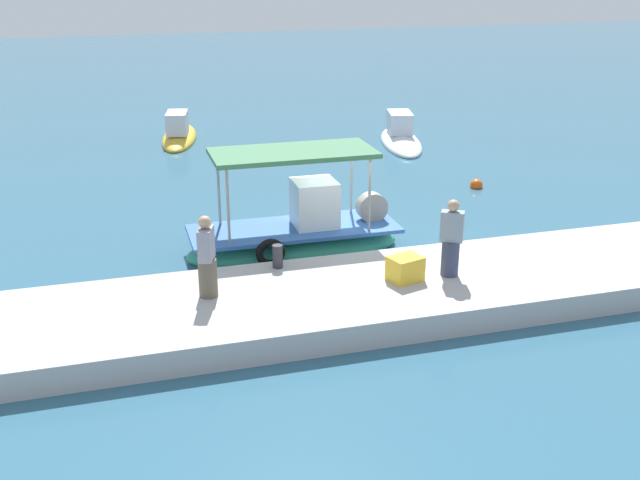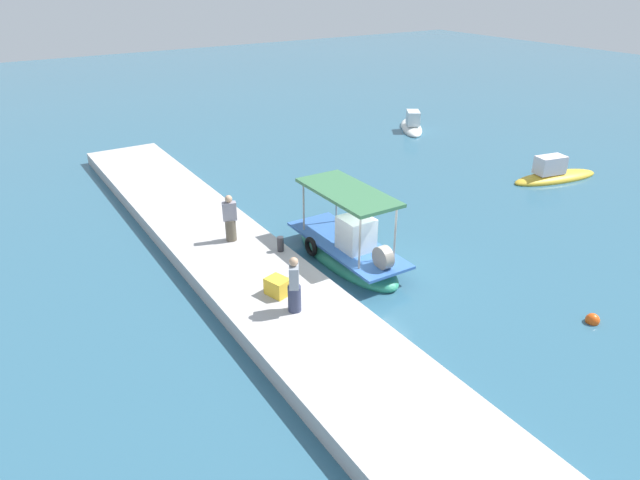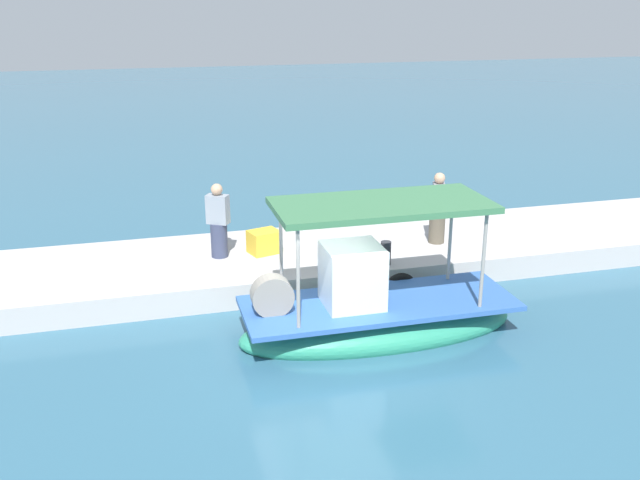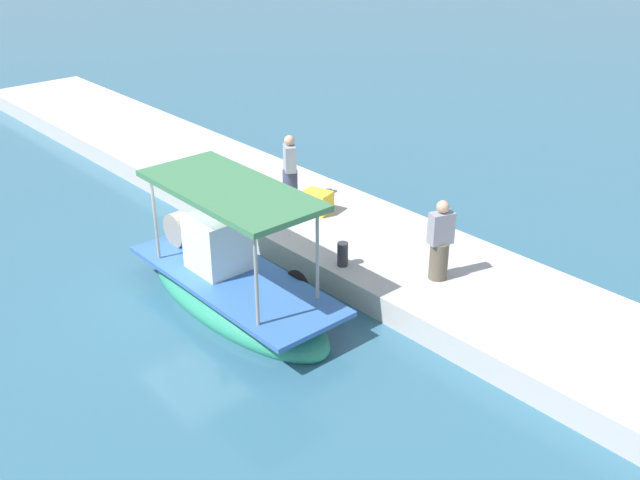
{
  "view_description": "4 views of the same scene",
  "coord_description": "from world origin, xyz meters",
  "px_view_note": "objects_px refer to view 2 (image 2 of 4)",
  "views": [
    {
      "loc": [
        -5.8,
        -18.22,
        7.36
      ],
      "look_at": [
        -1.18,
        -2.37,
        1.15
      ],
      "focal_mm": 42.81,
      "sensor_mm": 36.0,
      "label": 1
    },
    {
      "loc": [
        13.65,
        -10.77,
        9.81
      ],
      "look_at": [
        -1.38,
        -1.19,
        1.03
      ],
      "focal_mm": 31.45,
      "sensor_mm": 36.0,
      "label": 2
    },
    {
      "loc": [
        3.23,
        11.86,
        6.35
      ],
      "look_at": [
        -0.68,
        -2.56,
        1.23
      ],
      "focal_mm": 39.57,
      "sensor_mm": 36.0,
      "label": 3
    },
    {
      "loc": [
        -12.56,
        7.58,
        8.23
      ],
      "look_at": [
        -1.32,
        -2.47,
        0.84
      ],
      "focal_mm": 41.54,
      "sensor_mm": 36.0,
      "label": 4
    }
  ],
  "objects_px": {
    "fisherman_by_crate": "(230,220)",
    "moored_boat_near": "(554,175)",
    "main_fishing_boat": "(348,249)",
    "moored_boat_mid": "(412,126)",
    "marker_buoy": "(592,320)",
    "mooring_bollard": "(280,244)",
    "fisherman_near_bollard": "(294,287)",
    "cargo_crate": "(278,287)"
  },
  "relations": [
    {
      "from": "marker_buoy",
      "to": "moored_boat_mid",
      "type": "bearing_deg",
      "value": 153.29
    },
    {
      "from": "main_fishing_boat",
      "to": "moored_boat_mid",
      "type": "bearing_deg",
      "value": 132.08
    },
    {
      "from": "marker_buoy",
      "to": "moored_boat_near",
      "type": "xyz_separation_m",
      "value": [
        -8.78,
        9.83,
        0.13
      ]
    },
    {
      "from": "main_fishing_boat",
      "to": "moored_boat_near",
      "type": "height_order",
      "value": "main_fishing_boat"
    },
    {
      "from": "marker_buoy",
      "to": "cargo_crate",
      "type": "bearing_deg",
      "value": -126.7
    },
    {
      "from": "main_fishing_boat",
      "to": "marker_buoy",
      "type": "distance_m",
      "value": 8.31
    },
    {
      "from": "main_fishing_boat",
      "to": "moored_boat_near",
      "type": "xyz_separation_m",
      "value": [
        -1.52,
        13.86,
        -0.26
      ]
    },
    {
      "from": "mooring_bollard",
      "to": "marker_buoy",
      "type": "relative_size",
      "value": 1.3
    },
    {
      "from": "main_fishing_boat",
      "to": "moored_boat_mid",
      "type": "xyz_separation_m",
      "value": [
        -12.72,
        14.08,
        -0.24
      ]
    },
    {
      "from": "main_fishing_boat",
      "to": "moored_boat_mid",
      "type": "height_order",
      "value": "main_fishing_boat"
    },
    {
      "from": "mooring_bollard",
      "to": "cargo_crate",
      "type": "distance_m",
      "value": 2.95
    },
    {
      "from": "main_fishing_boat",
      "to": "moored_boat_near",
      "type": "distance_m",
      "value": 13.94
    },
    {
      "from": "fisherman_near_bollard",
      "to": "main_fishing_boat",
      "type": "bearing_deg",
      "value": 124.56
    },
    {
      "from": "main_fishing_boat",
      "to": "mooring_bollard",
      "type": "relative_size",
      "value": 10.34
    },
    {
      "from": "main_fishing_boat",
      "to": "fisherman_near_bollard",
      "type": "relative_size",
      "value": 3.19
    },
    {
      "from": "fisherman_by_crate",
      "to": "marker_buoy",
      "type": "bearing_deg",
      "value": 36.16
    },
    {
      "from": "marker_buoy",
      "to": "moored_boat_mid",
      "type": "relative_size",
      "value": 0.1
    },
    {
      "from": "fisherman_by_crate",
      "to": "moored_boat_mid",
      "type": "bearing_deg",
      "value": 119.66
    },
    {
      "from": "mooring_bollard",
      "to": "cargo_crate",
      "type": "xyz_separation_m",
      "value": [
        2.54,
        -1.5,
        0.0
      ]
    },
    {
      "from": "fisherman_by_crate",
      "to": "mooring_bollard",
      "type": "xyz_separation_m",
      "value": [
        1.76,
        1.12,
        -0.54
      ]
    },
    {
      "from": "mooring_bollard",
      "to": "moored_boat_near",
      "type": "xyz_separation_m",
      "value": [
        -0.47,
        16.07,
        -0.63
      ]
    },
    {
      "from": "fisherman_by_crate",
      "to": "moored_boat_mid",
      "type": "relative_size",
      "value": 0.42
    },
    {
      "from": "fisherman_near_bollard",
      "to": "mooring_bollard",
      "type": "bearing_deg",
      "value": 157.26
    },
    {
      "from": "mooring_bollard",
      "to": "moored_boat_mid",
      "type": "bearing_deg",
      "value": 125.62
    },
    {
      "from": "fisherman_near_bollard",
      "to": "cargo_crate",
      "type": "xyz_separation_m",
      "value": [
        -1.07,
        0.01,
        -0.53
      ]
    },
    {
      "from": "fisherman_by_crate",
      "to": "moored_boat_near",
      "type": "distance_m",
      "value": 17.28
    },
    {
      "from": "fisherman_by_crate",
      "to": "moored_boat_near",
      "type": "relative_size",
      "value": 0.35
    },
    {
      "from": "moored_boat_near",
      "to": "cargo_crate",
      "type": "bearing_deg",
      "value": -80.27
    },
    {
      "from": "marker_buoy",
      "to": "fisherman_by_crate",
      "type": "bearing_deg",
      "value": -143.84
    },
    {
      "from": "main_fishing_boat",
      "to": "fisherman_by_crate",
      "type": "height_order",
      "value": "main_fishing_boat"
    },
    {
      "from": "fisherman_near_bollard",
      "to": "mooring_bollard",
      "type": "xyz_separation_m",
      "value": [
        -3.61,
        1.51,
        -0.53
      ]
    },
    {
      "from": "fisherman_near_bollard",
      "to": "cargo_crate",
      "type": "bearing_deg",
      "value": 179.25
    },
    {
      "from": "mooring_bollard",
      "to": "cargo_crate",
      "type": "height_order",
      "value": "same"
    },
    {
      "from": "cargo_crate",
      "to": "moored_boat_near",
      "type": "bearing_deg",
      "value": 99.73
    },
    {
      "from": "fisherman_near_bollard",
      "to": "mooring_bollard",
      "type": "relative_size",
      "value": 3.25
    },
    {
      "from": "moored_boat_mid",
      "to": "mooring_bollard",
      "type": "bearing_deg",
      "value": -54.38
    },
    {
      "from": "fisherman_by_crate",
      "to": "marker_buoy",
      "type": "distance_m",
      "value": 12.53
    },
    {
      "from": "cargo_crate",
      "to": "moored_boat_near",
      "type": "xyz_separation_m",
      "value": [
        -3.01,
        17.57,
        -0.63
      ]
    },
    {
      "from": "fisherman_by_crate",
      "to": "mooring_bollard",
      "type": "distance_m",
      "value": 2.15
    },
    {
      "from": "mooring_bollard",
      "to": "moored_boat_mid",
      "type": "xyz_separation_m",
      "value": [
        -11.67,
        16.29,
        -0.61
      ]
    },
    {
      "from": "fisherman_near_bollard",
      "to": "cargo_crate",
      "type": "distance_m",
      "value": 1.19
    },
    {
      "from": "moored_boat_near",
      "to": "moored_boat_mid",
      "type": "height_order",
      "value": "moored_boat_mid"
    }
  ]
}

